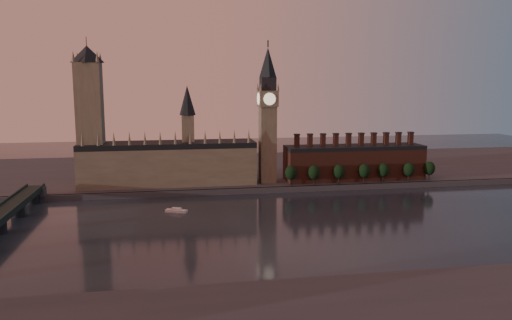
{
  "coord_description": "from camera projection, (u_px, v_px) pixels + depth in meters",
  "views": [
    {
      "loc": [
        -63.15,
        -260.94,
        79.94
      ],
      "look_at": [
        -8.51,
        55.0,
        30.12
      ],
      "focal_mm": 35.0,
      "sensor_mm": 36.0,
      "label": 1
    }
  ],
  "objects": [
    {
      "name": "embankment_tree_5",
      "position": [
        409.0,
        169.0,
        385.9
      ],
      "size": [
        8.6,
        8.6,
        14.88
      ],
      "color": "black",
      "rests_on": "north_bank"
    },
    {
      "name": "palace_of_westminster",
      "position": [
        169.0,
        161.0,
        374.71
      ],
      "size": [
        130.0,
        30.3,
        74.0
      ],
      "color": "#80745B",
      "rests_on": "north_bank"
    },
    {
      "name": "embankment_tree_3",
      "position": [
        364.0,
        171.0,
        380.02
      ],
      "size": [
        8.6,
        8.6,
        14.88
      ],
      "color": "black",
      "rests_on": "north_bank"
    },
    {
      "name": "embankment_tree_4",
      "position": [
        383.0,
        170.0,
        383.16
      ],
      "size": [
        8.6,
        8.6,
        14.88
      ],
      "color": "black",
      "rests_on": "north_bank"
    },
    {
      "name": "ground",
      "position": [
        288.0,
        228.0,
        276.98
      ],
      "size": [
        900.0,
        900.0,
        0.0
      ],
      "primitive_type": "plane",
      "color": "black",
      "rests_on": "ground"
    },
    {
      "name": "chimney_block",
      "position": [
        354.0,
        162.0,
        394.82
      ],
      "size": [
        110.0,
        25.0,
        37.0
      ],
      "color": "brown",
      "rests_on": "north_bank"
    },
    {
      "name": "north_bank",
      "position": [
        242.0,
        170.0,
        450.03
      ],
      "size": [
        900.0,
        182.0,
        4.0
      ],
      "color": "#414246",
      "rests_on": "ground"
    },
    {
      "name": "embankment_tree_2",
      "position": [
        339.0,
        172.0,
        376.78
      ],
      "size": [
        8.6,
        8.6,
        14.88
      ],
      "color": "black",
      "rests_on": "north_bank"
    },
    {
      "name": "embankment_tree_0",
      "position": [
        291.0,
        173.0,
        371.58
      ],
      "size": [
        8.6,
        8.6,
        14.88
      ],
      "color": "black",
      "rests_on": "north_bank"
    },
    {
      "name": "embankment_tree_1",
      "position": [
        314.0,
        172.0,
        373.19
      ],
      "size": [
        8.6,
        8.6,
        14.88
      ],
      "color": "black",
      "rests_on": "north_bank"
    },
    {
      "name": "victoria_tower",
      "position": [
        90.0,
        112.0,
        359.68
      ],
      "size": [
        24.0,
        24.0,
        108.0
      ],
      "color": "#80745B",
      "rests_on": "north_bank"
    },
    {
      "name": "embankment_tree_6",
      "position": [
        429.0,
        168.0,
        390.68
      ],
      "size": [
        8.6,
        8.6,
        14.88
      ],
      "color": "black",
      "rests_on": "north_bank"
    },
    {
      "name": "big_ben",
      "position": [
        268.0,
        114.0,
        377.05
      ],
      "size": [
        15.0,
        15.0,
        107.0
      ],
      "color": "#80745B",
      "rests_on": "north_bank"
    },
    {
      "name": "river_boat",
      "position": [
        176.0,
        210.0,
        310.88
      ],
      "size": [
        14.16,
        9.34,
        2.76
      ],
      "rotation": [
        0.0,
        0.0,
        -0.43
      ],
      "color": "white",
      "rests_on": "ground"
    }
  ]
}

